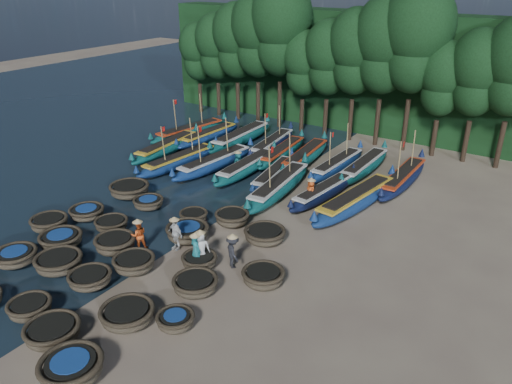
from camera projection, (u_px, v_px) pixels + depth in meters
The scene contains 61 objects.
ground at pixel (194, 236), 26.95m from camera, with size 120.00×120.00×0.00m, color gray.
foliage_wall at pixel (369, 73), 42.68m from camera, with size 40.00×3.00×10.00m, color black.
coracle_2 at pixel (30, 308), 20.68m from camera, with size 1.90×1.90×0.70m.
coracle_3 at pixel (52, 331), 19.33m from camera, with size 2.38×2.38×0.72m.
coracle_4 at pixel (71, 368), 17.46m from camera, with size 2.39×2.39×0.84m.
coracle_5 at pixel (15, 256), 24.31m from camera, with size 2.39×2.39×0.74m.
coracle_6 at pixel (59, 262), 23.76m from camera, with size 2.32×2.32×0.81m.
coracle_7 at pixel (90, 278), 22.67m from camera, with size 2.05×2.05×0.67m.
coracle_8 at pixel (127, 314), 20.26m from camera, with size 2.76×2.76×0.74m.
coracle_9 at pixel (175, 320), 20.01m from camera, with size 1.67×1.67×0.64m.
coracle_10 at pixel (49, 223), 27.48m from camera, with size 2.06×2.06×0.76m.
coracle_11 at pixel (61, 239), 25.81m from camera, with size 2.31×2.31×0.75m.
coracle_12 at pixel (115, 243), 25.32m from camera, with size 2.13×2.13×0.84m.
coracle_13 at pixel (134, 263), 23.79m from camera, with size 2.44×2.44×0.73m.
coracle_14 at pixel (195, 284), 22.21m from camera, with size 2.55×2.55×0.71m.
coracle_15 at pixel (87, 212), 28.73m from camera, with size 2.35×2.35×0.69m.
coracle_16 at pixel (111, 224), 27.49m from camera, with size 2.08×2.08×0.65m.
coracle_17 at pixel (188, 232), 26.41m from camera, with size 2.82×2.82×0.85m.
coracle_18 at pixel (199, 260), 24.06m from camera, with size 2.11×2.11×0.65m.
coracle_19 at pixel (263, 276), 22.71m from camera, with size 2.01×2.01×0.76m.
coracle_20 at pixel (129, 189), 31.48m from camera, with size 2.63×2.63×0.84m.
coracle_21 at pixel (148, 203), 29.96m from camera, with size 2.21×2.21×0.65m.
coracle_22 at pixel (193, 216), 28.33m from camera, with size 1.91×1.91×0.66m.
coracle_23 at pixel (232, 218), 28.02m from camera, with size 2.03×2.03×0.77m.
coracle_24 at pixel (265, 234), 26.29m from camera, with size 2.52×2.52×0.74m.
long_boat_1 at pixel (167, 147), 38.63m from camera, with size 2.21×8.39×1.48m.
long_boat_2 at pixel (180, 160), 35.99m from camera, with size 2.10×8.17×3.48m.
long_boat_3 at pixel (215, 162), 35.57m from camera, with size 2.21×8.47×3.61m.
long_boat_4 at pixel (247, 166), 34.93m from camera, with size 1.65×8.02×1.41m.
long_boat_5 at pixel (274, 175), 33.68m from camera, with size 2.47×7.24×1.29m.
long_boat_6 at pixel (279, 186), 31.68m from camera, with size 2.46×8.85×3.78m.
long_boat_7 at pixel (324, 191), 31.16m from camera, with size 2.09×7.41×1.31m.
long_boat_8 at pixel (356, 199), 29.78m from camera, with size 2.81×9.13×1.62m.
long_boat_9 at pixel (190, 131), 42.30m from camera, with size 2.83×8.37×3.60m.
long_boat_10 at pixel (209, 135), 41.40m from camera, with size 1.73×7.84×1.38m.
long_boat_11 at pixel (241, 137), 40.81m from camera, with size 1.90×8.99×1.58m.
long_boat_12 at pixel (272, 144), 39.40m from camera, with size 2.38×7.92×3.39m.
long_boat_13 at pixel (282, 152), 37.65m from camera, with size 2.14×7.81×1.38m.
long_boat_14 at pixel (305, 156), 36.78m from camera, with size 2.29×8.25×1.46m.
long_boat_15 at pixel (337, 165), 35.27m from camera, with size 1.66×7.83×3.33m.
long_boat_16 at pixel (364, 166), 35.01m from camera, with size 1.43×8.12×1.43m.
long_boat_17 at pixel (403, 178), 32.94m from camera, with size 1.48×8.43×3.58m.
fisherman_0 at pixel (201, 247), 24.06m from camera, with size 1.05×0.94×2.01m.
fisherman_1 at pixel (196, 249), 23.90m from camera, with size 0.71×0.55×1.94m.
fisherman_2 at pixel (139, 234), 25.41m from camera, with size 0.98×1.01×1.84m.
fisherman_3 at pixel (233, 251), 23.87m from camera, with size 1.28×1.15×1.92m.
fisherman_4 at pixel (175, 233), 25.38m from camera, with size 1.08×0.57×1.96m.
fisherman_5 at pixel (238, 161), 35.14m from camera, with size 0.60×1.44×1.71m.
fisherman_6 at pixel (311, 191), 30.36m from camera, with size 0.93×0.91×1.81m.
tree_0 at pixel (198, 51), 47.74m from camera, with size 3.68×3.68×8.68m.
tree_1 at pixel (217, 45), 46.29m from camera, with size 4.09×4.09×9.65m.
tree_2 at pixel (237, 40), 44.85m from camera, with size 4.51×4.51×10.63m.
tree_3 at pixel (258, 34), 43.41m from camera, with size 4.92×4.92×11.60m.
tree_4 at pixel (281, 27), 41.96m from camera, with size 5.34×5.34×12.58m.
tree_5 at pixel (304, 62), 41.91m from camera, with size 3.68×3.68×8.68m.
tree_6 at pixel (329, 57), 40.47m from camera, with size 4.09×4.09×9.65m.
tree_7 at pixel (356, 51), 39.02m from camera, with size 4.51×4.51×10.63m.
tree_8 at pixel (385, 44), 37.58m from camera, with size 4.92×4.92×11.60m.
tree_9 at pixel (417, 37), 36.13m from camera, with size 5.34×5.34×12.58m.
tree_10 at pixel (443, 78), 36.08m from camera, with size 3.68×3.68×8.68m.
tree_11 at pixel (479, 72), 34.64m from camera, with size 4.09×4.09×9.65m.
Camera 1 is at (15.91, -17.70, 13.30)m, focal length 35.00 mm.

